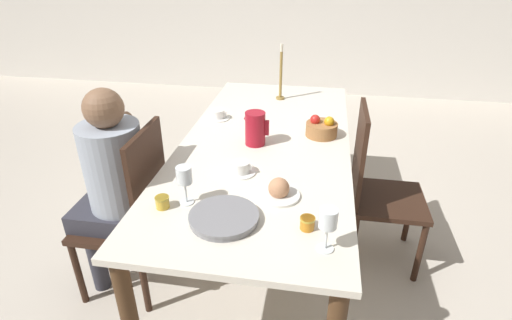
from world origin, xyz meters
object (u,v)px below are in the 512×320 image
Objects in this scene: teacup_across at (218,115)px; serving_tray at (224,217)px; chair_opposite at (376,187)px; red_pitcher at (255,128)px; wine_glass_water at (184,177)px; chair_person_side at (133,212)px; candlestick_tall at (280,78)px; wine_glass_juice at (328,221)px; bread_plate at (279,191)px; jam_jar_red at (307,222)px; jam_jar_amber at (162,202)px; person_seated at (111,178)px; fruit_bowl at (322,128)px; teacup_near_person at (241,168)px.

teacup_across is 1.07m from serving_tray.
serving_tray is at bearing -40.99° from chair_opposite.
red_pitcher is at bearing -47.42° from teacup_across.
wine_glass_water is 0.95m from teacup_across.
chair_person_side is 1.37m from candlestick_tall.
wine_glass_juice reaches higher than bread_plate.
wine_glass_juice is 1.33m from teacup_across.
bread_plate is 3.13× the size of jam_jar_red.
chair_person_side is 5.21× the size of bread_plate.
red_pitcher is at bearing 67.28° from jam_jar_amber.
chair_opposite is at bearing -69.95° from chair_person_side.
chair_person_side reaches higher than red_pitcher.
person_seated is 0.79m from teacup_across.
red_pitcher is 0.48× the size of candlestick_tall.
red_pitcher reaches higher than jam_jar_red.
red_pitcher is at bearing -93.74° from candlestick_tall.
jam_jar_amber is 1.05m from fruit_bowl.
teacup_near_person is (0.67, 0.03, 0.10)m from person_seated.
fruit_bowl reaches higher than jam_jar_amber.
person_seated is 1.36m from candlestick_tall.
person_seated is at bearing 160.98° from jam_jar_red.
person_seated is 19.51× the size of jam_jar_red.
red_pitcher is at bearing 72.64° from wine_glass_water.
bread_plate is 0.25m from jam_jar_red.
jam_jar_amber is 0.15× the size of candlestick_tall.
person_seated is at bearing 79.95° from chair_person_side.
person_seated is 1.07m from jam_jar_red.
serving_tray is at bearing -88.38° from teacup_near_person.
teacup_across is 0.52× the size of serving_tray.
person_seated is at bearing 143.05° from jam_jar_amber.
teacup_across is (0.39, 0.68, 0.10)m from person_seated.
chair_person_side is at bearing 150.27° from serving_tray.
person_seated is 6.47× the size of fruit_bowl.
person_seated is 0.52m from jam_jar_amber.
teacup_across is 1.20m from jam_jar_red.
chair_opposite is at bearing -71.86° from person_seated.
red_pitcher reaches higher than jam_jar_amber.
jam_jar_red is 0.88m from fruit_bowl.
person_seated reaches higher than serving_tray.
person_seated is at bearing 157.14° from wine_glass_juice.
jam_jar_amber is (0.31, -0.29, 0.29)m from chair_person_side.
person_seated reaches higher than candlestick_tall.
teacup_across is 0.57m from candlestick_tall.
red_pitcher reaches higher than serving_tray.
wine_glass_juice is at bearing -56.69° from bread_plate.
chair_opposite is at bearing 65.26° from jam_jar_red.
chair_person_side is 1.37m from chair_opposite.
wine_glass_juice is at bearing -87.72° from fruit_bowl.
person_seated is at bearing -119.83° from teacup_across.
red_pitcher is 1.08× the size of wine_glass_juice.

